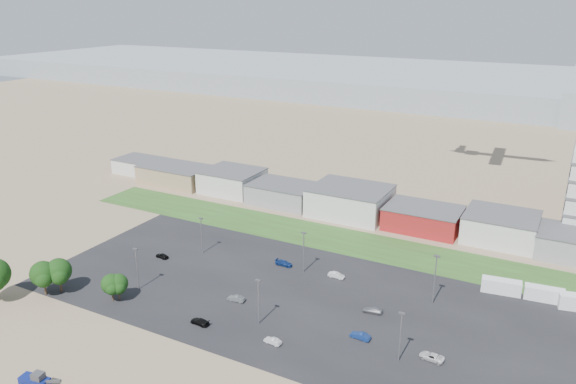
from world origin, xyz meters
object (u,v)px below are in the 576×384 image
Objects in this scene: parked_car_11 at (336,275)px; parked_car_12 at (372,310)px; parked_car_13 at (273,341)px; box_trailer_a at (501,286)px; parked_car_5 at (162,256)px; parked_car_1 at (360,336)px; parked_car_4 at (236,298)px; parked_car_0 at (432,357)px; parked_car_3 at (200,322)px; parked_car_6 at (284,263)px; telehandler at (35,381)px.

parked_car_12 is (12.46, -10.50, -0.05)m from parked_car_11.
parked_car_11 is at bearing -174.44° from parked_car_13.
box_trailer_a is 2.34× the size of parked_car_5.
parked_car_4 is at bearing -87.52° from parked_car_1.
parked_car_13 is at bearing 48.48° from parked_car_4.
parked_car_0 is 1.12× the size of parked_car_1.
parked_car_12 is at bearing -118.71° from parked_car_0.
box_trailer_a is at bearing -72.60° from parked_car_11.
parked_car_3 is 10.89m from parked_car_4.
parked_car_13 is (0.01, -29.36, -0.06)m from parked_car_11.
parked_car_1 is at bearing -85.17° from parked_car_0.
box_trailer_a is 2.14× the size of parked_car_11.
parked_car_4 is 24.31m from parked_car_11.
parked_car_5 is (-27.45, 8.91, -0.03)m from parked_car_4.
parked_car_11 is (13.52, 0.21, 0.01)m from parked_car_6.
box_trailer_a reaches higher than parked_car_11.
parked_car_6 is at bearing 91.23° from parked_car_11.
parked_car_1 is 1.14× the size of parked_car_13.
parked_car_0 is 1.10× the size of parked_car_12.
parked_car_1 is 9.85m from parked_car_12.
parked_car_11 reaches higher than parked_car_13.
parked_car_0 is at bearing 81.53° from parked_car_4.
telehandler is at bearing -37.75° from parked_car_13.
parked_car_13 is (-34.07, -39.80, -0.96)m from box_trailer_a.
box_trailer_a is 57.02m from parked_car_4.
parked_car_12 is (-21.62, -20.94, -0.95)m from box_trailer_a.
parked_car_0 reaches higher than parked_car_13.
parked_car_0 is 28.52m from parked_car_13.
parked_car_11 reaches higher than parked_car_0.
parked_car_3 is 1.08× the size of parked_car_4.
parked_car_3 is 30.28m from parked_car_6.
parked_car_11 is at bearing 136.37° from parked_car_4.
parked_car_13 is at bearing -66.32° from parked_car_0.
parked_car_5 is at bearing -171.75° from box_trailer_a.
parked_car_0 is 33.91m from parked_car_11.
parked_car_4 reaches higher than parked_car_0.
parked_car_3 is 0.95× the size of parked_car_6.
parked_car_6 is 1.08× the size of parked_car_12.
parked_car_5 reaches higher than parked_car_13.
parked_car_12 is (54.28, 0.20, -0.02)m from parked_car_5.
parked_car_1 reaches higher than parked_car_13.
parked_car_0 is 69.59m from parked_car_5.
parked_car_13 is (14.39, -9.76, -0.06)m from parked_car_4.
telehandler is at bearing -43.22° from parked_car_1.
parked_car_1 is at bearing -124.76° from parked_car_6.
telehandler is 1.87× the size of parked_car_6.
parked_car_4 is 28.33m from parked_car_12.
parked_car_4 is (-48.45, -30.04, -0.91)m from box_trailer_a.
parked_car_4 is at bearing 78.50° from parked_car_5.
parked_car_11 is (-34.08, -10.44, -0.90)m from box_trailer_a.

